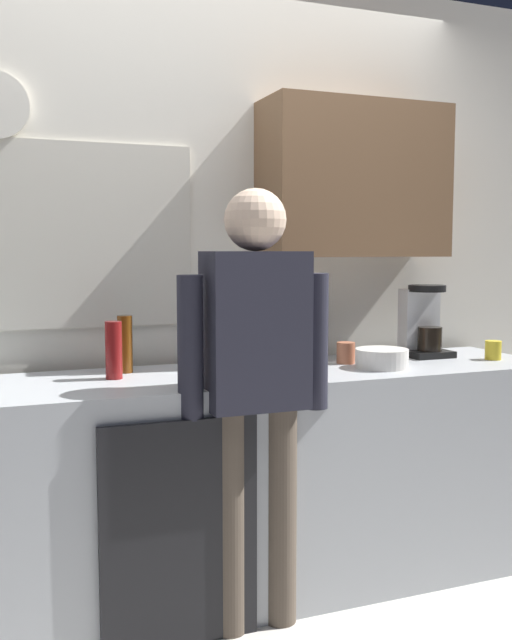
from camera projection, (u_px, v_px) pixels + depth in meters
ground_plane at (255, 625)px, 2.66m from camera, size 8.00×8.00×0.00m
kitchen_counter at (228, 483)px, 2.89m from camera, size 2.83×0.64×0.89m
dishwasher_panel at (180, 535)px, 2.48m from camera, size 0.56×0.02×0.81m
back_wall_assembly at (215, 256)px, 3.20m from camera, size 4.43×0.42×2.60m
coffee_maker at (423, 324)px, 3.33m from camera, size 0.20×0.20×0.33m
bottle_green_wine at (282, 327)px, 3.16m from camera, size 0.07×0.07×0.30m
bottle_amber_beer at (125, 344)px, 2.87m from camera, size 0.06×0.06×0.23m
bottle_red_vinegar at (114, 350)px, 2.73m from camera, size 0.06×0.06×0.22m
cup_terracotta_mug at (346, 353)px, 3.11m from camera, size 0.08×0.08×0.09m
cup_yellow_cup at (493, 350)px, 3.22m from camera, size 0.07×0.07×0.08m
mixing_bowl at (382, 358)px, 2.99m from camera, size 0.22×0.22×0.08m
person_at_sink at (255, 372)px, 2.56m from camera, size 0.57×0.22×1.60m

